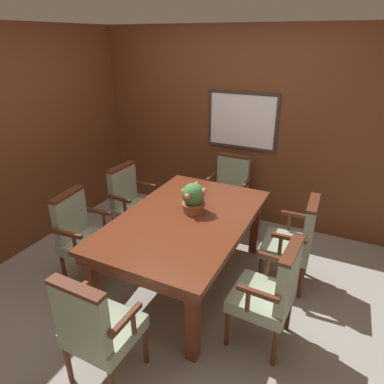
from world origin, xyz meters
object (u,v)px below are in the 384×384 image
object	(u,v)px
potted_plant	(194,198)
chair_head_far	(229,188)
chair_right_near	(271,291)
chair_head_near	(96,326)
chair_left_far	(131,201)
dining_table	(185,225)
chair_left_near	(82,233)
chair_right_far	(295,239)

from	to	relation	value
potted_plant	chair_head_far	bearing A→B (deg)	92.22
chair_right_near	chair_head_far	distance (m)	1.95
chair_head_near	chair_left_far	bearing A→B (deg)	-60.60
chair_head_near	potted_plant	bearing A→B (deg)	-90.91
chair_left_far	chair_head_far	bearing A→B (deg)	-43.62
chair_head_far	chair_head_near	bearing A→B (deg)	-89.46
chair_left_far	chair_head_near	distance (m)	1.94
chair_head_far	chair_head_near	size ratio (longest dim) A/B	1.00
chair_left_far	dining_table	bearing A→B (deg)	-111.28
chair_head_far	potted_plant	world-z (taller)	potted_plant
chair_head_near	dining_table	bearing A→B (deg)	-90.17
dining_table	chair_left_far	world-z (taller)	chair_left_far
chair_head_near	chair_left_near	bearing A→B (deg)	-42.40
chair_left_near	chair_head_near	world-z (taller)	same
chair_right_far	chair_head_near	bearing A→B (deg)	-32.85
chair_left_far	chair_right_near	distance (m)	2.07
chair_right_near	potted_plant	bearing A→B (deg)	-117.29
chair_left_far	chair_head_far	size ratio (longest dim) A/B	1.00
chair_left_far	chair_left_near	world-z (taller)	same
chair_head_far	potted_plant	bearing A→B (deg)	-87.13
chair_right_near	chair_head_far	xyz separation A→B (m)	(-0.97, 1.69, 0.00)
dining_table	chair_left_near	bearing A→B (deg)	-157.77
dining_table	chair_right_far	xyz separation A→B (m)	(0.97, 0.44, -0.13)
chair_right_near	chair_head_near	distance (m)	1.31
chair_left_far	chair_head_far	world-z (taller)	same
chair_left_far	chair_right_near	xyz separation A→B (m)	(1.89, -0.83, 0.00)
potted_plant	chair_head_near	bearing A→B (deg)	-92.01
chair_right_near	chair_head_near	xyz separation A→B (m)	(-0.98, -0.87, 0.00)
chair_left_far	potted_plant	size ratio (longest dim) A/B	3.16
chair_head_near	potted_plant	xyz separation A→B (m)	(0.05, 1.41, 0.37)
chair_head_far	dining_table	bearing A→B (deg)	-88.32
chair_right_far	chair_head_near	size ratio (longest dim) A/B	1.00
chair_right_far	potted_plant	size ratio (longest dim) A/B	3.16
dining_table	potted_plant	bearing A→B (deg)	81.28
chair_right_far	chair_head_far	xyz separation A→B (m)	(-1.00, 0.86, 0.00)
chair_right_near	chair_head_near	size ratio (longest dim) A/B	1.00
chair_left_far	chair_right_near	world-z (taller)	same
dining_table	potted_plant	distance (m)	0.27
chair_left_far	chair_head_far	distance (m)	1.26
dining_table	chair_head_near	bearing A→B (deg)	-91.26
chair_right_far	chair_head_far	size ratio (longest dim) A/B	1.00
chair_left_far	chair_head_far	xyz separation A→B (m)	(0.92, 0.86, 0.00)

